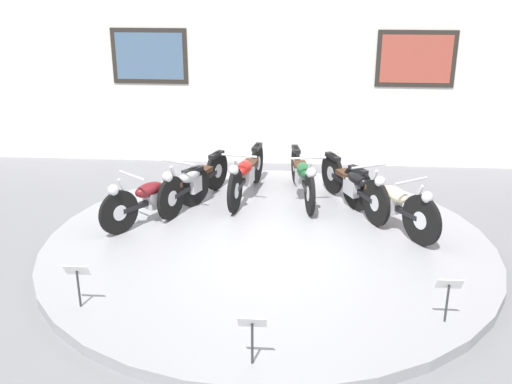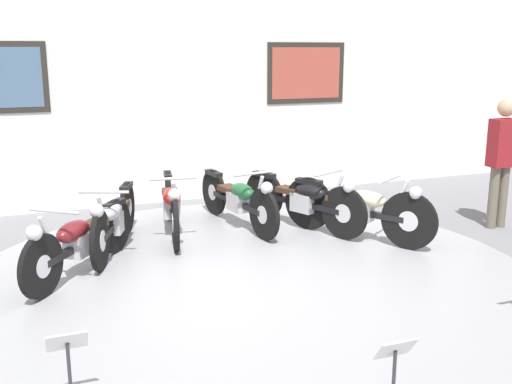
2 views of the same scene
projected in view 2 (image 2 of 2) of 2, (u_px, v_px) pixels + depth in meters
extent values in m
plane|color=slate|center=(250.00, 285.00, 6.23)|extent=(60.00, 60.00, 0.00)
cylinder|color=#99999E|center=(250.00, 279.00, 6.22)|extent=(5.91, 5.91, 0.13)
cube|color=white|center=(164.00, 87.00, 9.32)|extent=(14.00, 0.20, 3.64)
cube|color=#2D2823|center=(306.00, 73.00, 10.01)|extent=(1.40, 0.02, 1.00)
cube|color=#B24C3D|center=(306.00, 73.00, 10.01)|extent=(1.24, 0.02, 0.84)
cylinder|color=black|center=(41.00, 266.00, 5.52)|extent=(0.42, 0.52, 0.61)
cylinder|color=silver|center=(41.00, 266.00, 5.52)|extent=(0.18, 0.21, 0.22)
cylinder|color=black|center=(115.00, 226.00, 6.78)|extent=(0.42, 0.52, 0.61)
cylinder|color=silver|center=(115.00, 226.00, 6.78)|extent=(0.18, 0.21, 0.22)
cube|color=black|center=(82.00, 244.00, 6.15)|extent=(0.82, 1.03, 0.07)
cube|color=silver|center=(80.00, 244.00, 6.11)|extent=(0.35, 0.38, 0.24)
ellipsoid|color=maroon|center=(73.00, 231.00, 5.98)|extent=(0.47, 0.51, 0.20)
cube|color=#472D1E|center=(93.00, 225.00, 6.32)|extent=(0.35, 0.38, 0.07)
cube|color=black|center=(114.00, 204.00, 6.72)|extent=(0.30, 0.35, 0.06)
cylinder|color=silver|center=(49.00, 241.00, 5.61)|extent=(0.19, 0.23, 0.54)
cylinder|color=silver|center=(54.00, 211.00, 5.65)|extent=(0.45, 0.36, 0.03)
sphere|color=silver|center=(34.00, 233.00, 5.39)|extent=(0.15, 0.15, 0.15)
cylinder|color=black|center=(100.00, 241.00, 6.23)|extent=(0.28, 0.61, 0.64)
cylinder|color=silver|center=(100.00, 241.00, 6.23)|extent=(0.14, 0.23, 0.22)
cylinder|color=black|center=(127.00, 207.00, 7.54)|extent=(0.28, 0.61, 0.64)
cylinder|color=silver|center=(127.00, 207.00, 7.54)|extent=(0.14, 0.23, 0.22)
cube|color=black|center=(115.00, 222.00, 6.88)|extent=(0.51, 1.18, 0.07)
cube|color=silver|center=(114.00, 222.00, 6.84)|extent=(0.30, 0.37, 0.24)
ellipsoid|color=#B2B5BA|center=(111.00, 211.00, 6.70)|extent=(0.38, 0.53, 0.20)
cube|color=#472D1E|center=(119.00, 206.00, 7.06)|extent=(0.30, 0.37, 0.07)
cube|color=black|center=(126.00, 186.00, 7.48)|extent=(0.22, 0.37, 0.06)
cylinder|color=silver|center=(102.00, 218.00, 6.32)|extent=(0.13, 0.25, 0.54)
cylinder|color=silver|center=(104.00, 192.00, 6.37)|extent=(0.52, 0.22, 0.03)
sphere|color=silver|center=(97.00, 211.00, 6.09)|extent=(0.15, 0.15, 0.15)
cylinder|color=black|center=(175.00, 223.00, 6.84)|extent=(0.16, 0.66, 0.66)
cylinder|color=silver|center=(175.00, 223.00, 6.84)|extent=(0.10, 0.24, 0.23)
cylinder|color=black|center=(168.00, 195.00, 8.12)|extent=(0.16, 0.66, 0.66)
cylinder|color=silver|center=(168.00, 195.00, 8.12)|extent=(0.10, 0.24, 0.23)
cube|color=black|center=(172.00, 208.00, 7.48)|extent=(0.28, 1.24, 0.07)
cube|color=silver|center=(172.00, 207.00, 7.44)|extent=(0.25, 0.35, 0.24)
ellipsoid|color=red|center=(172.00, 196.00, 7.30)|extent=(0.30, 0.51, 0.20)
cube|color=#472D1E|center=(170.00, 193.00, 7.66)|extent=(0.25, 0.35, 0.07)
cube|color=black|center=(168.00, 175.00, 8.06)|extent=(0.16, 0.37, 0.06)
cylinder|color=silver|center=(174.00, 202.00, 6.93)|extent=(0.09, 0.25, 0.54)
cylinder|color=silver|center=(172.00, 179.00, 6.97)|extent=(0.54, 0.12, 0.03)
sphere|color=silver|center=(175.00, 195.00, 6.70)|extent=(0.15, 0.15, 0.15)
cylinder|color=black|center=(264.00, 215.00, 7.22)|extent=(0.16, 0.63, 0.63)
cylinder|color=silver|center=(264.00, 215.00, 7.22)|extent=(0.10, 0.23, 0.22)
cylinder|color=black|center=(214.00, 192.00, 8.35)|extent=(0.16, 0.63, 0.63)
cylinder|color=silver|center=(214.00, 192.00, 8.35)|extent=(0.10, 0.23, 0.22)
cube|color=black|center=(237.00, 203.00, 7.79)|extent=(0.28, 1.24, 0.07)
cube|color=silver|center=(239.00, 202.00, 7.75)|extent=(0.25, 0.35, 0.24)
ellipsoid|color=#1E562D|center=(242.00, 191.00, 7.63)|extent=(0.30, 0.51, 0.20)
cube|color=#472D1E|center=(229.00, 189.00, 7.94)|extent=(0.25, 0.35, 0.07)
cube|color=black|center=(214.00, 173.00, 8.29)|extent=(0.16, 0.37, 0.06)
cylinder|color=silver|center=(258.00, 196.00, 7.30)|extent=(0.08, 0.25, 0.54)
cylinder|color=silver|center=(253.00, 174.00, 7.33)|extent=(0.54, 0.12, 0.03)
sphere|color=silver|center=(267.00, 188.00, 7.09)|extent=(0.15, 0.15, 0.15)
cylinder|color=black|center=(344.00, 213.00, 7.24)|extent=(0.32, 0.62, 0.65)
cylinder|color=silver|center=(344.00, 213.00, 7.24)|extent=(0.15, 0.24, 0.23)
cylinder|color=black|center=(264.00, 195.00, 8.17)|extent=(0.32, 0.62, 0.65)
cylinder|color=silver|center=(264.00, 195.00, 8.17)|extent=(0.15, 0.24, 0.23)
cube|color=black|center=(302.00, 203.00, 7.71)|extent=(0.57, 1.16, 0.07)
cube|color=silver|center=(304.00, 202.00, 7.67)|extent=(0.31, 0.37, 0.24)
ellipsoid|color=black|center=(310.00, 192.00, 7.57)|extent=(0.40, 0.53, 0.20)
cube|color=#472D1E|center=(289.00, 190.00, 7.82)|extent=(0.31, 0.37, 0.07)
cube|color=black|center=(264.00, 175.00, 8.10)|extent=(0.24, 0.37, 0.06)
cylinder|color=silver|center=(335.00, 195.00, 7.30)|extent=(0.14, 0.25, 0.54)
cylinder|color=silver|center=(328.00, 173.00, 7.31)|extent=(0.51, 0.25, 0.03)
sphere|color=silver|center=(349.00, 187.00, 7.12)|extent=(0.15, 0.15, 0.15)
cylinder|color=black|center=(409.00, 221.00, 6.88)|extent=(0.41, 0.60, 0.68)
cylinder|color=silver|center=(409.00, 221.00, 6.88)|extent=(0.18, 0.23, 0.24)
cylinder|color=black|center=(308.00, 203.00, 7.65)|extent=(0.41, 0.60, 0.68)
cylinder|color=silver|center=(308.00, 203.00, 7.65)|extent=(0.18, 0.23, 0.24)
cube|color=black|center=(356.00, 212.00, 7.26)|extent=(0.73, 1.08, 0.07)
cube|color=silver|center=(359.00, 211.00, 7.24)|extent=(0.34, 0.38, 0.24)
ellipsoid|color=beige|center=(367.00, 199.00, 7.14)|extent=(0.45, 0.52, 0.20)
cube|color=#472D1E|center=(340.00, 198.00, 7.36)|extent=(0.34, 0.38, 0.07)
cube|color=black|center=(309.00, 182.00, 7.59)|extent=(0.28, 0.36, 0.06)
cylinder|color=silver|center=(398.00, 202.00, 6.92)|extent=(0.17, 0.23, 0.54)
cylinder|color=silver|center=(390.00, 179.00, 6.92)|extent=(0.47, 0.32, 0.03)
sphere|color=silver|center=(416.00, 193.00, 6.76)|extent=(0.15, 0.15, 0.15)
cylinder|color=#333338|center=(70.00, 373.00, 3.88)|extent=(0.02, 0.02, 0.42)
cube|color=white|center=(67.00, 341.00, 3.83)|extent=(0.26, 0.11, 0.15)
cylinder|color=#333338|center=(394.00, 381.00, 3.79)|extent=(0.02, 0.02, 0.42)
cube|color=white|center=(396.00, 349.00, 3.74)|extent=(0.26, 0.11, 0.15)
cylinder|color=#6B6051|center=(493.00, 198.00, 8.13)|extent=(0.13, 0.13, 0.85)
cylinder|color=#6B6051|center=(502.00, 197.00, 8.19)|extent=(0.13, 0.13, 0.85)
cube|color=maroon|center=(503.00, 143.00, 7.99)|extent=(0.36, 0.22, 0.64)
sphere|color=tan|center=(506.00, 108.00, 7.88)|extent=(0.23, 0.23, 0.23)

